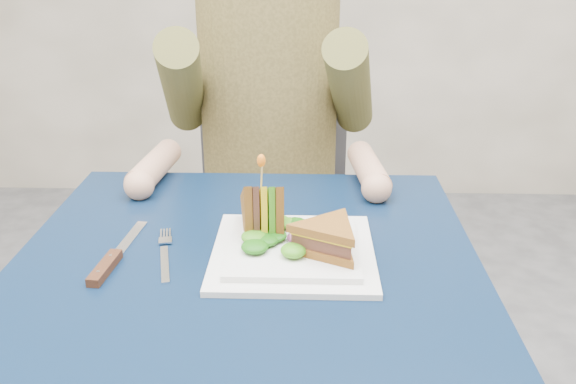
{
  "coord_description": "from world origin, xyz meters",
  "views": [
    {
      "loc": [
        0.09,
        -0.85,
        1.21
      ],
      "look_at": [
        0.07,
        0.06,
        0.82
      ],
      "focal_mm": 38.0,
      "sensor_mm": 36.0,
      "label": 1
    }
  ],
  "objects_px": {
    "sandwich_flat": "(328,238)",
    "chair": "(272,191)",
    "plate": "(293,250)",
    "knife": "(110,262)",
    "table": "(247,300)",
    "sandwich_upright": "(262,213)",
    "diner": "(268,67)",
    "fork": "(165,255)"
  },
  "relations": [
    {
      "from": "plate",
      "to": "sandwich_upright",
      "type": "relative_size",
      "value": 1.82
    },
    {
      "from": "table",
      "to": "diner",
      "type": "relative_size",
      "value": 1.01
    },
    {
      "from": "knife",
      "to": "fork",
      "type": "bearing_deg",
      "value": 20.21
    },
    {
      "from": "diner",
      "to": "fork",
      "type": "bearing_deg",
      "value": -102.09
    },
    {
      "from": "table",
      "to": "fork",
      "type": "relative_size",
      "value": 4.21
    },
    {
      "from": "diner",
      "to": "sandwich_flat",
      "type": "relative_size",
      "value": 4.25
    },
    {
      "from": "plate",
      "to": "knife",
      "type": "height_order",
      "value": "plate"
    },
    {
      "from": "plate",
      "to": "sandwich_upright",
      "type": "distance_m",
      "value": 0.08
    },
    {
      "from": "diner",
      "to": "plate",
      "type": "bearing_deg",
      "value": -82.81
    },
    {
      "from": "fork",
      "to": "diner",
      "type": "bearing_deg",
      "value": 77.91
    },
    {
      "from": "plate",
      "to": "sandwich_flat",
      "type": "bearing_deg",
      "value": -24.44
    },
    {
      "from": "plate",
      "to": "knife",
      "type": "distance_m",
      "value": 0.29
    },
    {
      "from": "chair",
      "to": "fork",
      "type": "bearing_deg",
      "value": -100.26
    },
    {
      "from": "chair",
      "to": "table",
      "type": "bearing_deg",
      "value": -90.0
    },
    {
      "from": "table",
      "to": "plate",
      "type": "bearing_deg",
      "value": 9.87
    },
    {
      "from": "knife",
      "to": "diner",
      "type": "bearing_deg",
      "value": 71.76
    },
    {
      "from": "sandwich_flat",
      "to": "chair",
      "type": "bearing_deg",
      "value": 100.05
    },
    {
      "from": "table",
      "to": "sandwich_upright",
      "type": "relative_size",
      "value": 5.25
    },
    {
      "from": "diner",
      "to": "sandwich_flat",
      "type": "bearing_deg",
      "value": -78.19
    },
    {
      "from": "diner",
      "to": "sandwich_upright",
      "type": "relative_size",
      "value": 5.22
    },
    {
      "from": "table",
      "to": "chair",
      "type": "bearing_deg",
      "value": 90.0
    },
    {
      "from": "chair",
      "to": "plate",
      "type": "height_order",
      "value": "chair"
    },
    {
      "from": "table",
      "to": "sandwich_flat",
      "type": "relative_size",
      "value": 4.28
    },
    {
      "from": "sandwich_flat",
      "to": "knife",
      "type": "bearing_deg",
      "value": -177.26
    },
    {
      "from": "diner",
      "to": "knife",
      "type": "distance_m",
      "value": 0.7
    },
    {
      "from": "table",
      "to": "chair",
      "type": "distance_m",
      "value": 0.73
    },
    {
      "from": "diner",
      "to": "knife",
      "type": "xyz_separation_m",
      "value": [
        -0.21,
        -0.64,
        -0.18
      ]
    },
    {
      "from": "sandwich_flat",
      "to": "table",
      "type": "bearing_deg",
      "value": 174.82
    },
    {
      "from": "fork",
      "to": "knife",
      "type": "xyz_separation_m",
      "value": [
        -0.08,
        -0.03,
        0.0
      ]
    },
    {
      "from": "diner",
      "to": "fork",
      "type": "height_order",
      "value": "diner"
    },
    {
      "from": "sandwich_flat",
      "to": "knife",
      "type": "distance_m",
      "value": 0.34
    },
    {
      "from": "sandwich_upright",
      "to": "fork",
      "type": "xyz_separation_m",
      "value": [
        -0.15,
        -0.06,
        -0.05
      ]
    },
    {
      "from": "knife",
      "to": "table",
      "type": "bearing_deg",
      "value": 7.61
    },
    {
      "from": "plate",
      "to": "sandwich_upright",
      "type": "xyz_separation_m",
      "value": [
        -0.05,
        0.04,
        0.05
      ]
    },
    {
      "from": "sandwich_upright",
      "to": "fork",
      "type": "relative_size",
      "value": 0.8
    },
    {
      "from": "chair",
      "to": "sandwich_upright",
      "type": "height_order",
      "value": "chair"
    },
    {
      "from": "sandwich_flat",
      "to": "knife",
      "type": "relative_size",
      "value": 0.79
    },
    {
      "from": "plate",
      "to": "knife",
      "type": "relative_size",
      "value": 1.17
    },
    {
      "from": "chair",
      "to": "fork",
      "type": "distance_m",
      "value": 0.76
    },
    {
      "from": "table",
      "to": "knife",
      "type": "xyz_separation_m",
      "value": [
        -0.21,
        -0.03,
        0.09
      ]
    },
    {
      "from": "sandwich_upright",
      "to": "chair",
      "type": "bearing_deg",
      "value": 91.98
    },
    {
      "from": "knife",
      "to": "sandwich_flat",
      "type": "bearing_deg",
      "value": 2.74
    }
  ]
}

